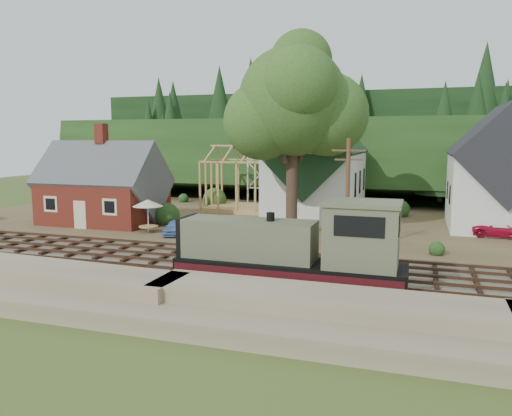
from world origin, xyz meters
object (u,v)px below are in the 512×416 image
(locomotive, at_px, (297,252))
(patio_set, at_px, (148,204))
(car_blue, at_px, (176,227))
(car_red, at_px, (502,229))

(locomotive, distance_m, patio_set, 18.58)
(car_blue, xyz_separation_m, car_red, (24.77, 6.97, 0.02))
(car_blue, height_order, car_red, car_red)
(locomotive, bearing_deg, patio_set, 144.54)
(locomotive, distance_m, car_blue, 16.54)
(car_red, distance_m, patio_set, 28.23)
(locomotive, distance_m, car_red, 21.48)
(locomotive, relative_size, patio_set, 4.35)
(locomotive, xyz_separation_m, car_red, (12.20, 17.64, -1.19))
(locomotive, height_order, car_red, locomotive)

